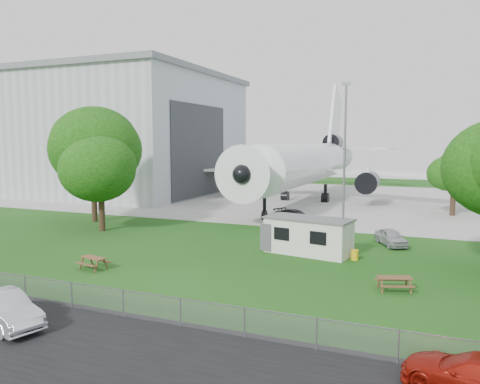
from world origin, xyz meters
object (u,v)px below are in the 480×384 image
at_px(hangar, 94,133).
at_px(airliner, 307,162).
at_px(site_cabin, 308,236).
at_px(car_centre_sedan, 4,310).
at_px(picnic_east, 394,291).
at_px(picnic_west, 94,269).

xyz_separation_m(hangar, airliner, (35.97, -0.14, -4.14)).
bearing_deg(site_cabin, airliner, 104.60).
distance_m(hangar, car_centre_sedan, 60.26).
bearing_deg(car_centre_sedan, picnic_east, -35.91).
bearing_deg(hangar, airliner, -0.22).
relative_size(picnic_west, car_centre_sedan, 0.40).
bearing_deg(site_cabin, car_centre_sedan, -116.19).
bearing_deg(picnic_west, hangar, 143.05).
bearing_deg(picnic_east, hangar, 123.93).
bearing_deg(picnic_east, airliner, 91.37).
distance_m(hangar, picnic_west, 51.73).
distance_m(airliner, picnic_east, 39.59).
bearing_deg(hangar, picnic_west, -50.73).
distance_m(airliner, site_cabin, 31.31).
bearing_deg(picnic_east, car_centre_sedan, -162.60).
bearing_deg(site_cabin, hangar, 145.42).
bearing_deg(car_centre_sedan, airliner, 15.46).
xyz_separation_m(hangar, picnic_east, (50.20, -36.71, -9.41)).
distance_m(site_cabin, car_centre_sedan, 20.29).
relative_size(hangar, airliner, 0.90).
bearing_deg(site_cabin, picnic_east, -45.51).
bearing_deg(airliner, picnic_west, -95.49).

